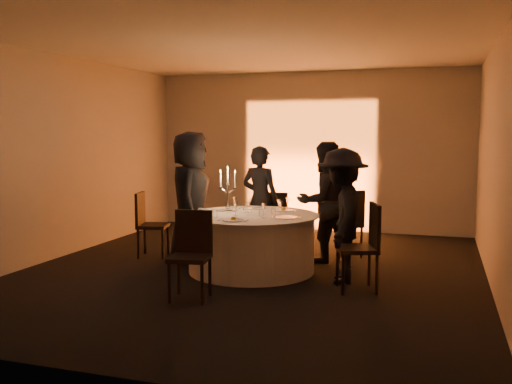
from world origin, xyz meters
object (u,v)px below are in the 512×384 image
(chair_right, at_px, (364,242))
(coffee_cup, at_px, (201,211))
(guest_left, at_px, (191,197))
(candelabra, at_px, (228,196))
(guest_back_right, at_px, (324,202))
(guest_back_left, at_px, (260,200))
(guest_right, at_px, (342,215))
(chair_left, at_px, (148,220))
(chair_back_right, at_px, (347,220))
(chair_back_left, at_px, (277,217))
(banquet_table, at_px, (251,243))
(chair_front, at_px, (191,249))

(chair_right, distance_m, coffee_cup, 2.30)
(guest_left, distance_m, candelabra, 0.67)
(guest_left, xyz_separation_m, guest_back_right, (1.84, 0.55, -0.07))
(guest_back_left, xyz_separation_m, guest_right, (1.47, -1.29, 0.01))
(coffee_cup, xyz_separation_m, candelabra, (0.31, 0.22, 0.19))
(guest_right, xyz_separation_m, candelabra, (-1.63, 0.31, 0.15))
(chair_right, height_order, candelabra, candelabra)
(chair_left, bearing_deg, guest_left, -109.15)
(chair_back_right, height_order, guest_right, guest_right)
(chair_back_left, distance_m, guest_back_left, 0.48)
(banquet_table, relative_size, chair_back_left, 1.93)
(chair_front, distance_m, candelabra, 1.57)
(banquet_table, bearing_deg, guest_left, 162.78)
(chair_front, height_order, guest_left, guest_left)
(banquet_table, bearing_deg, guest_back_left, 101.52)
(chair_back_left, distance_m, guest_right, 2.10)
(chair_back_right, xyz_separation_m, candelabra, (-1.47, -1.07, 0.42))
(chair_front, relative_size, guest_back_right, 0.57)
(chair_left, height_order, candelabra, candelabra)
(chair_left, distance_m, chair_front, 2.33)
(chair_back_left, bearing_deg, chair_front, 87.75)
(chair_left, relative_size, chair_back_right, 0.95)
(guest_back_right, distance_m, candelabra, 1.41)
(chair_left, relative_size, chair_back_left, 1.04)
(guest_back_left, bearing_deg, guest_right, 150.27)
(chair_back_left, xyz_separation_m, candelabra, (-0.33, -1.31, 0.47))
(chair_back_right, relative_size, guest_left, 0.54)
(chair_left, xyz_separation_m, guest_left, (0.74, -0.07, 0.39))
(guest_left, height_order, guest_right, guest_left)
(chair_right, relative_size, guest_left, 0.55)
(chair_back_right, distance_m, coffee_cup, 2.21)
(coffee_cup, relative_size, candelabra, 0.17)
(banquet_table, height_order, guest_right, guest_right)
(chair_right, bearing_deg, guest_right, -153.38)
(chair_back_left, distance_m, chair_back_right, 1.17)
(chair_right, distance_m, guest_right, 0.51)
(guest_back_left, distance_m, guest_back_right, 1.06)
(banquet_table, distance_m, guest_right, 1.33)
(chair_right, relative_size, chair_front, 1.05)
(chair_left, bearing_deg, banquet_table, -116.07)
(banquet_table, relative_size, guest_back_right, 1.04)
(chair_right, xyz_separation_m, guest_left, (-2.59, 0.81, 0.35))
(candelabra, bearing_deg, guest_left, 163.89)
(chair_right, xyz_separation_m, chair_front, (-1.81, -0.88, -0.03))
(chair_back_right, bearing_deg, candelabra, -3.21)
(guest_back_left, height_order, guest_back_right, guest_back_right)
(chair_back_left, height_order, chair_back_right, chair_back_right)
(guest_left, bearing_deg, guest_right, -119.63)
(banquet_table, xyz_separation_m, chair_back_right, (1.09, 1.20, 0.19))
(chair_front, xyz_separation_m, guest_left, (-0.78, 1.69, 0.38))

